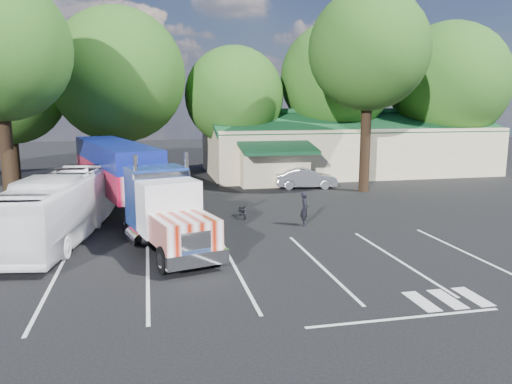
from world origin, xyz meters
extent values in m
plane|color=black|center=(0.00, 0.00, 0.00)|extent=(120.00, 120.00, 0.00)
cube|color=beige|center=(14.00, 18.00, 2.00)|extent=(24.00, 11.00, 4.00)
cube|color=#124224|center=(14.00, 15.60, 4.50)|extent=(24.20, 6.25, 2.10)
cube|color=#124224|center=(14.00, 20.40, 4.50)|extent=(24.20, 6.25, 2.10)
cube|color=beige|center=(6.00, 12.30, 1.40)|extent=(5.00, 2.50, 2.80)
cube|color=#124224|center=(6.00, 11.00, 2.90)|extent=(5.40, 3.19, 0.80)
cylinder|color=black|center=(-13.00, 17.80, 2.00)|extent=(0.70, 0.70, 4.00)
sphere|color=#184413|center=(-13.00, 17.80, 7.15)|extent=(8.40, 8.40, 8.40)
cylinder|color=black|center=(-5.00, 16.20, 2.15)|extent=(0.70, 0.70, 4.30)
sphere|color=#184413|center=(-5.00, 16.20, 8.05)|extent=(10.00, 10.00, 10.00)
cylinder|color=black|center=(4.00, 17.50, 1.80)|extent=(0.70, 0.70, 3.60)
sphere|color=#184413|center=(4.00, 17.50, 6.60)|extent=(8.00, 8.00, 8.00)
cylinder|color=black|center=(13.00, 18.00, 2.25)|extent=(0.70, 0.70, 4.50)
sphere|color=#184413|center=(13.00, 18.00, 8.10)|extent=(9.60, 9.60, 9.60)
cylinder|color=black|center=(23.00, 16.80, 1.95)|extent=(0.70, 0.70, 3.90)
sphere|color=#184413|center=(23.00, 16.80, 7.80)|extent=(10.40, 10.40, 10.40)
cylinder|color=black|center=(-10.50, 6.00, 3.00)|extent=(0.70, 0.70, 6.00)
cylinder|color=black|center=(11.50, 8.50, 3.25)|extent=(0.70, 0.70, 6.50)
sphere|color=#184413|center=(11.50, 8.50, 9.50)|extent=(8.00, 8.00, 8.00)
cube|color=black|center=(-2.38, -2.85, 0.70)|extent=(2.65, 6.56, 0.23)
cube|color=white|center=(-1.44, -6.23, 0.61)|extent=(2.31, 0.85, 0.51)
cube|color=white|center=(-1.49, -6.05, 1.17)|extent=(1.11, 0.41, 0.84)
cube|color=white|center=(-1.78, -5.02, 1.36)|extent=(2.67, 2.74, 1.08)
cube|color=silver|center=(-2.28, -3.22, 1.92)|extent=(2.65, 2.07, 2.15)
cube|color=black|center=(-2.11, -3.80, 2.38)|extent=(2.09, 0.65, 0.93)
cube|color=white|center=(-2.49, -2.45, 3.13)|extent=(2.37, 0.74, 0.23)
cube|color=#0B164F|center=(-2.73, -1.59, 2.10)|extent=(2.75, 2.43, 2.52)
cylinder|color=white|center=(-3.54, -2.69, 2.43)|extent=(0.21, 0.21, 3.18)
cylinder|color=white|center=(-1.46, -2.12, 2.43)|extent=(0.21, 0.21, 3.18)
cylinder|color=white|center=(-3.62, -3.10, 0.70)|extent=(0.99, 1.61, 0.62)
cylinder|color=white|center=(-1.18, -2.43, 0.70)|extent=(0.99, 1.61, 0.62)
cube|color=white|center=(-4.90, 6.24, 2.01)|extent=(5.54, 12.18, 1.40)
cube|color=navy|center=(-4.90, 6.24, 3.27)|extent=(5.54, 12.18, 1.12)
cube|color=black|center=(-5.95, 10.03, 0.79)|extent=(1.96, 3.45, 0.33)
cube|color=black|center=(-4.18, 1.20, 0.65)|extent=(0.14, 0.14, 1.31)
cube|color=black|center=(-2.92, 1.55, 0.65)|extent=(0.14, 0.14, 1.31)
cube|color=white|center=(-6.52, 12.10, 0.42)|extent=(2.19, 0.71, 0.11)
cylinder|color=black|center=(-2.60, -5.73, 0.51)|extent=(0.59, 1.08, 1.03)
cylinder|color=black|center=(-0.71, -5.20, 0.51)|extent=(0.59, 1.08, 1.03)
cylinder|color=black|center=(-3.75, -1.59, 0.51)|extent=(0.59, 1.08, 1.03)
cylinder|color=black|center=(-1.85, -1.06, 0.51)|extent=(0.59, 1.08, 1.03)
cylinder|color=black|center=(-4.02, -0.60, 0.51)|extent=(0.59, 1.08, 1.03)
cylinder|color=black|center=(-2.13, -0.07, 0.51)|extent=(0.59, 1.08, 1.03)
cylinder|color=black|center=(-6.70, 9.04, 0.51)|extent=(0.59, 1.08, 1.03)
cylinder|color=black|center=(-4.80, 9.57, 0.51)|extent=(0.59, 1.08, 1.03)
cylinder|color=black|center=(-6.99, 10.12, 0.51)|extent=(0.59, 1.08, 1.03)
cylinder|color=black|center=(-5.10, 10.65, 0.51)|extent=(0.59, 1.08, 1.03)
imported|color=black|center=(4.50, 0.00, 0.86)|extent=(0.56, 0.71, 1.72)
imported|color=black|center=(1.80, 2.41, 0.40)|extent=(0.59, 1.54, 0.80)
imported|color=white|center=(-7.00, -0.23, 1.47)|extent=(4.13, 10.85, 2.95)
imported|color=#AAACB2|center=(7.96, 10.50, 0.72)|extent=(4.52, 2.04, 1.44)
camera|label=1|loc=(-3.03, -23.20, 6.11)|focal=35.00mm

